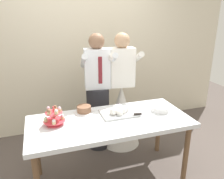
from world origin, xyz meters
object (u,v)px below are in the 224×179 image
Objects in this scene: plate_stack at (160,109)px; round_cake at (84,110)px; person_groom at (98,99)px; person_bride at (121,108)px; main_cake_tray at (119,111)px; cupcake_stand at (54,117)px; dessert_table at (110,126)px.

round_cake reaches higher than plate_stack.
person_bride is (0.34, -0.03, -0.16)m from person_groom.
main_cake_tray is 1.81× the size of round_cake.
cupcake_stand reaches higher than plate_stack.
person_bride is at bearing 66.86° from main_cake_tray.
person_groom reaches higher than dessert_table.
round_cake is 0.52m from person_groom.
person_groom is (0.64, 0.64, -0.12)m from cupcake_stand.
person_bride is at bearing 31.59° from cupcake_stand.
plate_stack is 0.91m from person_groom.
cupcake_stand is 0.53× the size of main_cake_tray.
person_groom is at bearing 56.85° from round_cake.
person_groom reaches higher than round_cake.
main_cake_tray is (0.74, 0.03, -0.05)m from cupcake_stand.
round_cake is 0.14× the size of person_bride.
person_bride reaches higher than round_cake.
dessert_table is at bearing -143.83° from main_cake_tray.
round_cake is at bearing 164.18° from plate_stack.
person_bride reaches higher than main_cake_tray.
main_cake_tray is at bearing -81.18° from person_groom.
dessert_table is at bearing -7.63° from cupcake_stand.
dessert_table is at bearing -93.93° from person_groom.
round_cake is 0.78m from person_bride.
dessert_table is 0.21m from main_cake_tray.
person_bride reaches higher than dessert_table.
cupcake_stand is 1.07× the size of plate_stack.
person_groom is at bearing 44.59° from cupcake_stand.
cupcake_stand is 0.96× the size of round_cake.
person_groom is at bearing 98.82° from main_cake_tray.
plate_stack is 0.74m from person_bride.
cupcake_stand is 0.14× the size of person_bride.
dessert_table is 0.62m from cupcake_stand.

